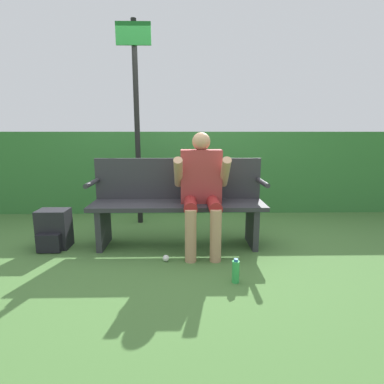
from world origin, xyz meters
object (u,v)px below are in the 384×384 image
(backpack, at_px, (54,230))
(parked_car, at_px, (242,144))
(person_seated, at_px, (202,185))
(signpost, at_px, (136,111))
(park_bench, at_px, (178,201))
(water_bottle, at_px, (236,271))

(backpack, relative_size, parked_car, 0.10)
(person_seated, bearing_deg, backpack, 179.38)
(signpost, bearing_deg, park_bench, -55.56)
(water_bottle, bearing_deg, person_seated, 107.47)
(parked_car, bearing_deg, person_seated, -85.44)
(backpack, relative_size, water_bottle, 2.03)
(parked_car, bearing_deg, backpack, -91.58)
(water_bottle, relative_size, signpost, 0.08)
(water_bottle, bearing_deg, park_bench, 118.48)
(park_bench, xyz_separation_m, person_seated, (0.25, -0.13, 0.20))
(park_bench, distance_m, signpost, 1.40)
(park_bench, distance_m, backpack, 1.37)
(park_bench, relative_size, backpack, 4.44)
(backpack, xyz_separation_m, signpost, (0.78, 0.92, 1.30))
(park_bench, bearing_deg, parked_car, 76.78)
(park_bench, relative_size, person_seated, 1.52)
(park_bench, xyz_separation_m, parked_car, (3.21, 13.67, 0.11))
(park_bench, distance_m, parked_car, 14.04)
(person_seated, distance_m, parked_car, 14.12)
(signpost, distance_m, parked_car, 13.44)
(person_seated, relative_size, water_bottle, 5.95)
(backpack, bearing_deg, person_seated, -0.62)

